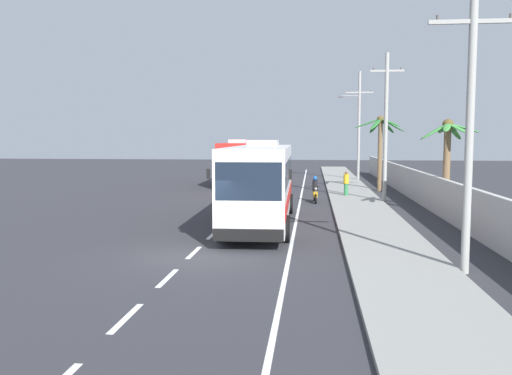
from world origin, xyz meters
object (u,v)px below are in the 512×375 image
Objects in this scene: pedestrian_near_kerb at (346,183)px; utility_pole_nearest at (470,123)px; motorcycle_beside_bus at (315,192)px; palm_nearest at (447,148)px; coach_bus_far_lane at (241,161)px; utility_pole_far at (358,123)px; coach_bus_foreground at (261,181)px; palm_second at (381,138)px; utility_pole_mid at (386,125)px.

utility_pole_nearest reaches higher than pedestrian_near_kerb.
palm_nearest reaches higher than motorcycle_beside_bus.
pedestrian_near_kerb is 0.33× the size of palm_nearest.
utility_pole_far is (10.29, 5.20, 3.34)m from coach_bus_far_lane.
palm_nearest is at bearing -52.46° from coach_bus_far_lane.
utility_pole_nearest is at bearing -100.90° from palm_nearest.
coach_bus_foreground is 21.26m from coach_bus_far_lane.
coach_bus_far_lane is (-3.76, 20.93, -0.01)m from coach_bus_foreground.
coach_bus_far_lane reaches higher than motorcycle_beside_bus.
palm_nearest is (2.70, -22.10, -1.88)m from utility_pole_far.
coach_bus_foreground is at bearing -114.28° from palm_second.
pedestrian_near_kerb is at bearing -47.89° from coach_bus_far_lane.
coach_bus_far_lane is 12.00m from utility_pole_far.
utility_pole_far reaches higher than palm_second.
palm_second is (0.54, 24.76, -0.41)m from utility_pole_nearest.
coach_bus_far_lane is 1.22× the size of utility_pole_mid.
pedestrian_near_kerb is (2.08, 2.98, 0.32)m from motorcycle_beside_bus.
coach_bus_foreground reaches higher than coach_bus_far_lane.
coach_bus_far_lane is at bearing -153.20° from utility_pole_far.
palm_nearest is at bearing 79.10° from utility_pole_nearest.
palm_nearest is at bearing -34.92° from motorcycle_beside_bus.
palm_nearest is (6.71, -4.69, 2.80)m from motorcycle_beside_bus.
utility_pole_nearest is 12.69m from palm_nearest.
coach_bus_foreground is at bearing -104.03° from utility_pole_far.
utility_pole_far is at bearing 90.51° from utility_pole_nearest.
palm_second is at bearing 85.18° from utility_pole_mid.
motorcycle_beside_bus is at bearing 145.08° from palm_nearest.
pedestrian_near_kerb is at bearing 127.19° from utility_pole_mid.
palm_nearest is (2.39, 12.43, -0.93)m from utility_pole_nearest.
palm_second reaches higher than coach_bus_far_lane.
utility_pole_mid is at bearing 2.02° from motorcycle_beside_bus.
utility_pole_far is at bearing 90.71° from utility_pole_mid.
utility_pole_mid reaches higher than palm_second.
palm_nearest reaches higher than coach_bus_foreground.
motorcycle_beside_bus is at bearing -122.42° from palm_second.
utility_pole_far reaches higher than utility_pole_mid.
coach_bus_foreground is 1.47× the size of utility_pole_nearest.
pedestrian_near_kerb reaches higher than motorcycle_beside_bus.
coach_bus_foreground is 2.48× the size of palm_nearest.
utility_pole_far is (-0.31, 34.53, 0.95)m from utility_pole_nearest.
utility_pole_far is (4.01, 17.42, 4.68)m from motorcycle_beside_bus.
utility_pole_mid is (2.15, -2.83, 3.75)m from pedestrian_near_kerb.
utility_pole_nearest is at bearing -50.87° from coach_bus_foreground.
coach_bus_foreground is at bearing -127.28° from utility_pole_mid.
utility_pole_mid reaches higher than pedestrian_near_kerb.
palm_second is (0.63, 7.50, -0.75)m from utility_pole_mid.
palm_nearest reaches higher than pedestrian_near_kerb.
pedestrian_near_kerb is at bearing 96.37° from utility_pole_nearest.
motorcycle_beside_bus is at bearing -177.98° from utility_pole_mid.
motorcycle_beside_bus is at bearing -62.81° from coach_bus_far_lane.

